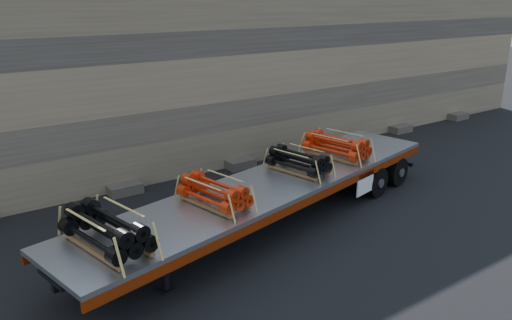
% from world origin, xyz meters
% --- Properties ---
extents(ground, '(120.00, 120.00, 0.00)m').
position_xyz_m(ground, '(0.00, 0.00, 0.00)').
color(ground, black).
rests_on(ground, ground).
extents(rock_wall, '(44.00, 3.00, 7.00)m').
position_xyz_m(rock_wall, '(0.00, 6.50, 3.50)').
color(rock_wall, '#7A6B54').
rests_on(rock_wall, ground).
extents(trailer, '(14.42, 5.71, 1.42)m').
position_xyz_m(trailer, '(-0.12, -0.38, 0.71)').
color(trailer, '#A7AAAE').
rests_on(trailer, ground).
extents(bundle_front, '(1.64, 2.52, 0.83)m').
position_xyz_m(bundle_front, '(-5.65, -1.61, 1.83)').
color(bundle_front, black).
rests_on(bundle_front, trailer).
extents(bundle_midfront, '(1.42, 2.19, 0.72)m').
position_xyz_m(bundle_midfront, '(-2.44, -0.90, 1.77)').
color(bundle_midfront, red).
rests_on(bundle_midfront, trailer).
extents(bundle_midrear, '(1.39, 2.14, 0.70)m').
position_xyz_m(bundle_midrear, '(1.14, -0.11, 1.77)').
color(bundle_midrear, black).
rests_on(bundle_midrear, trailer).
extents(bundle_rear, '(1.55, 2.39, 0.78)m').
position_xyz_m(bundle_rear, '(3.24, 0.36, 1.81)').
color(bundle_rear, red).
rests_on(bundle_rear, trailer).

